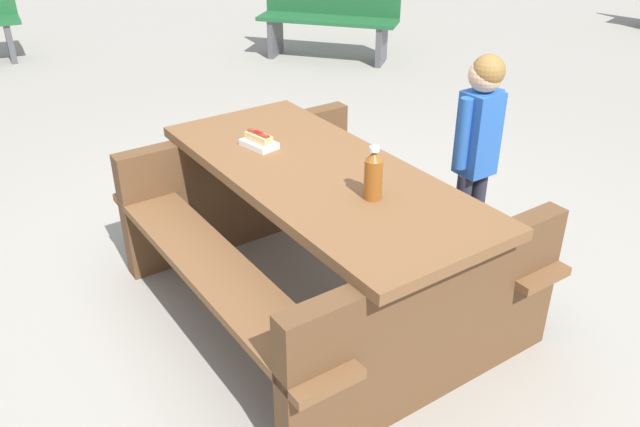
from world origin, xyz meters
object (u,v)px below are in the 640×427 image
hotdog_tray (259,141)px  soda_bottle (373,175)px  picnic_table (320,228)px  park_bench_near (329,16)px  child_in_coat (479,134)px

hotdog_tray → soda_bottle: bearing=-158.9°
picnic_table → soda_bottle: (-0.34, -0.10, 0.41)m
hotdog_tray → park_bench_near: 4.29m
hotdog_tray → child_in_coat: bearing=-103.3°
hotdog_tray → park_bench_near: (3.78, -2.00, -0.33)m
soda_bottle → hotdog_tray: (0.70, 0.27, -0.08)m
hotdog_tray → child_in_coat: 1.13m
child_in_coat → picnic_table: bearing=96.3°
picnic_table → child_in_coat: size_ratio=1.77×
child_in_coat → hotdog_tray: bearing=76.7°
picnic_table → child_in_coat: (0.10, -0.93, 0.30)m
picnic_table → park_bench_near: 4.53m
child_in_coat → soda_bottle: bearing=117.8°
picnic_table → hotdog_tray: 0.52m
child_in_coat → park_bench_near: child_in_coat is taller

